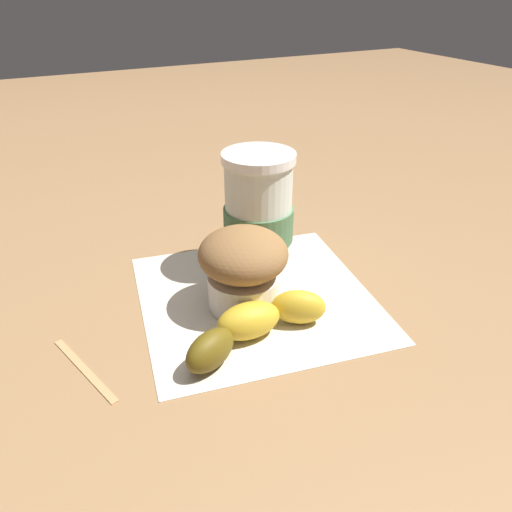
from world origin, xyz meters
name	(u,v)px	position (x,y,z in m)	size (l,w,h in m)	color
ground_plane	(256,297)	(0.00, 0.00, 0.00)	(3.00, 3.00, 0.00)	#936D47
paper_napkin	(256,297)	(0.00, 0.00, 0.00)	(0.25, 0.25, 0.00)	beige
coffee_cup	(258,214)	(-0.06, 0.03, 0.07)	(0.08, 0.08, 0.14)	silver
muffin	(243,266)	(0.01, -0.02, 0.05)	(0.09, 0.09, 0.09)	white
banana	(253,324)	(0.06, -0.04, 0.02)	(0.07, 0.17, 0.04)	gold
wooden_stirrer	(84,369)	(0.03, -0.19, 0.00)	(0.11, 0.01, 0.00)	tan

